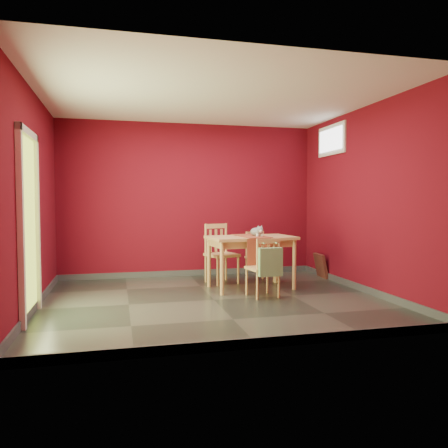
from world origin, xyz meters
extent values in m
plane|color=#2D342D|center=(0.00, 0.00, 0.00)|extent=(4.50, 4.50, 0.00)
plane|color=maroon|center=(0.00, 2.00, 1.35)|extent=(4.50, 0.00, 4.50)
plane|color=maroon|center=(0.00, -2.00, 1.35)|extent=(4.50, 0.00, 4.50)
plane|color=maroon|center=(-2.25, 0.00, 1.35)|extent=(0.00, 4.00, 4.00)
plane|color=maroon|center=(2.25, 0.00, 1.35)|extent=(0.00, 4.00, 4.00)
plane|color=white|center=(0.00, 0.00, 2.70)|extent=(4.50, 4.50, 0.00)
cube|color=#3F4244|center=(0.00, 1.99, 0.05)|extent=(4.50, 0.02, 0.10)
cube|color=#3F4244|center=(0.00, -1.99, 0.05)|extent=(4.50, 0.02, 0.10)
cube|color=#3F4244|center=(-2.24, 0.00, 0.05)|extent=(0.03, 4.00, 0.10)
cube|color=#3F4244|center=(2.24, 0.00, 0.05)|extent=(0.03, 4.00, 0.10)
cube|color=#B7D838|center=(-2.24, -0.40, 1.02)|extent=(0.02, 0.85, 2.05)
cube|color=white|center=(-2.21, -0.86, 1.06)|extent=(0.06, 0.08, 2.13)
cube|color=white|center=(-2.21, 0.06, 1.06)|extent=(0.06, 0.08, 2.13)
cube|color=white|center=(-2.21, -0.40, 2.09)|extent=(0.06, 1.01, 0.08)
cube|color=white|center=(2.23, 1.00, 2.35)|extent=(0.03, 0.90, 0.50)
cube|color=white|center=(2.21, 1.00, 2.35)|extent=(0.02, 0.76, 0.36)
cube|color=silver|center=(1.60, 1.99, 0.30)|extent=(0.08, 0.02, 0.12)
cube|color=tan|center=(0.72, 0.63, 0.78)|extent=(1.34, 0.86, 0.04)
cube|color=tan|center=(0.72, 0.63, 0.70)|extent=(1.20, 0.72, 0.11)
cylinder|color=tan|center=(0.18, 0.27, 0.38)|extent=(0.06, 0.06, 0.76)
cylinder|color=tan|center=(0.12, 0.88, 0.38)|extent=(0.06, 0.06, 0.76)
cylinder|color=tan|center=(1.32, 0.38, 0.38)|extent=(0.06, 0.06, 0.76)
cylinder|color=tan|center=(1.26, 0.99, 0.38)|extent=(0.06, 0.06, 0.76)
cube|color=brown|center=(0.72, 0.63, 0.80)|extent=(0.45, 0.80, 0.01)
cube|color=brown|center=(0.72, 0.24, 0.61)|extent=(0.37, 0.04, 0.38)
cube|color=tan|center=(0.39, 1.16, 0.46)|extent=(0.56, 0.56, 0.04)
cylinder|color=tan|center=(0.26, 0.92, 0.22)|extent=(0.04, 0.04, 0.44)
cylinder|color=tan|center=(0.15, 1.29, 0.22)|extent=(0.04, 0.04, 0.44)
cylinder|color=tan|center=(0.63, 1.04, 0.22)|extent=(0.04, 0.04, 0.44)
cylinder|color=tan|center=(0.52, 1.40, 0.22)|extent=(0.04, 0.04, 0.44)
cylinder|color=tan|center=(0.15, 1.29, 0.72)|extent=(0.04, 0.04, 0.48)
cylinder|color=tan|center=(0.52, 1.40, 0.72)|extent=(0.04, 0.04, 0.48)
cube|color=tan|center=(0.33, 1.35, 0.92)|extent=(0.40, 0.16, 0.07)
cube|color=tan|center=(0.23, 1.31, 0.68)|extent=(0.04, 0.03, 0.37)
cube|color=tan|center=(0.33, 1.35, 0.68)|extent=(0.04, 0.03, 0.37)
cube|color=tan|center=(0.43, 1.38, 0.68)|extent=(0.04, 0.03, 0.37)
cube|color=tan|center=(1.05, 1.17, 0.39)|extent=(0.47, 0.47, 0.04)
cylinder|color=tan|center=(0.93, 0.96, 0.19)|extent=(0.03, 0.03, 0.38)
cylinder|color=tan|center=(0.84, 1.28, 0.19)|extent=(0.03, 0.03, 0.38)
cylinder|color=tan|center=(1.25, 1.05, 0.19)|extent=(0.03, 0.03, 0.38)
cylinder|color=tan|center=(1.16, 1.37, 0.19)|extent=(0.03, 0.03, 0.38)
cylinder|color=tan|center=(0.84, 1.28, 0.62)|extent=(0.03, 0.03, 0.41)
cylinder|color=tan|center=(1.16, 1.37, 0.62)|extent=(0.03, 0.03, 0.41)
cube|color=tan|center=(1.00, 1.33, 0.79)|extent=(0.34, 0.12, 0.06)
cube|color=tan|center=(0.91, 1.30, 0.58)|extent=(0.04, 0.03, 0.32)
cube|color=tan|center=(1.00, 1.33, 0.58)|extent=(0.04, 0.03, 0.32)
cube|color=tan|center=(1.09, 1.35, 0.58)|extent=(0.04, 0.03, 0.32)
cube|color=tan|center=(0.70, 0.05, 0.40)|extent=(0.44, 0.44, 0.04)
cylinder|color=tan|center=(0.84, 0.24, 0.19)|extent=(0.03, 0.03, 0.38)
cylinder|color=tan|center=(0.89, -0.09, 0.19)|extent=(0.03, 0.03, 0.38)
cylinder|color=tan|center=(0.52, 0.18, 0.19)|extent=(0.03, 0.03, 0.38)
cylinder|color=tan|center=(0.57, -0.14, 0.19)|extent=(0.03, 0.03, 0.38)
cylinder|color=tan|center=(0.89, -0.09, 0.62)|extent=(0.03, 0.03, 0.41)
cylinder|color=tan|center=(0.57, -0.14, 0.62)|extent=(0.03, 0.03, 0.41)
cube|color=tan|center=(0.73, -0.12, 0.79)|extent=(0.35, 0.09, 0.06)
cube|color=tan|center=(0.82, -0.10, 0.58)|extent=(0.03, 0.02, 0.32)
cube|color=tan|center=(0.73, -0.12, 0.58)|extent=(0.03, 0.02, 0.32)
cube|color=tan|center=(0.64, -0.13, 0.58)|extent=(0.03, 0.02, 0.32)
cube|color=#719E69|center=(0.73, -0.20, 0.52)|extent=(0.32, 0.10, 0.38)
cylinder|color=#719E69|center=(0.64, -0.14, 0.77)|extent=(0.02, 0.16, 0.02)
cylinder|color=#719E69|center=(0.82, -0.14, 0.77)|extent=(0.02, 0.16, 0.02)
cube|color=#572A20|center=(2.19, 1.26, 0.21)|extent=(0.17, 0.42, 0.42)
cube|color=black|center=(2.19, 1.26, 0.21)|extent=(0.11, 0.30, 0.29)
camera|label=1|loc=(-1.25, -5.68, 1.33)|focal=35.00mm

